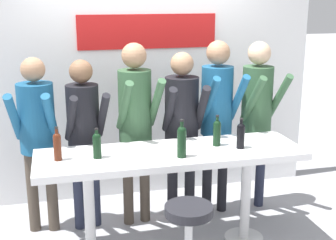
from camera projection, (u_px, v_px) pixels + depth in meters
back_wall at (141, 76)px, 5.11m from camera, size 3.88×0.12×2.70m
tasting_table at (171, 166)px, 4.01m from camera, size 2.28×0.68×0.93m
bar_stool at (189, 236)px, 3.48m from camera, size 0.38×0.38×0.72m
person_far_left at (37, 126)px, 4.28m from camera, size 0.46×0.57×1.68m
person_left at (84, 125)px, 4.34m from camera, size 0.42×0.54×1.65m
person_center_left at (135, 113)px, 4.41m from camera, size 0.42×0.56×1.79m
person_center at (182, 118)px, 4.52m from camera, size 0.40×0.52×1.70m
person_center_right at (217, 107)px, 4.64m from camera, size 0.40×0.54×1.79m
person_right at (257, 106)px, 4.75m from camera, size 0.41×0.55×1.77m
wine_bottle_0 at (241, 134)px, 4.03m from camera, size 0.07×0.07×0.27m
wine_bottle_1 at (57, 145)px, 3.74m from camera, size 0.06×0.06×0.28m
wine_bottle_2 at (97, 144)px, 3.79m from camera, size 0.07×0.07×0.25m
wine_bottle_3 at (217, 132)px, 4.10m from camera, size 0.07×0.07×0.28m
wine_bottle_4 at (182, 140)px, 3.80m from camera, size 0.08×0.08×0.32m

